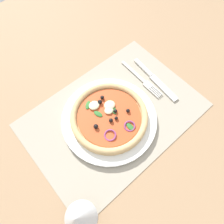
% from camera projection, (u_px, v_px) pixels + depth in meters
% --- Properties ---
extents(ground_plane, '(1.90, 1.40, 0.02)m').
position_uv_depth(ground_plane, '(114.00, 116.00, 0.62)').
color(ground_plane, '#9E7A56').
extents(placemat, '(0.51, 0.35, 0.00)m').
position_uv_depth(placemat, '(114.00, 114.00, 0.61)').
color(placemat, '#A39984').
rests_on(placemat, ground_plane).
extents(plate, '(0.28, 0.28, 0.01)m').
position_uv_depth(plate, '(109.00, 119.00, 0.59)').
color(plate, silver).
rests_on(plate, placemat).
extents(pizza, '(0.22, 0.22, 0.03)m').
position_uv_depth(pizza, '(109.00, 116.00, 0.57)').
color(pizza, tan).
rests_on(pizza, plate).
extents(fork, '(0.02, 0.18, 0.00)m').
position_uv_depth(fork, '(143.00, 80.00, 0.66)').
color(fork, silver).
rests_on(fork, placemat).
extents(knife, '(0.03, 0.20, 0.01)m').
position_uv_depth(knife, '(155.00, 79.00, 0.66)').
color(knife, silver).
rests_on(knife, placemat).
extents(wine_glass, '(0.07, 0.07, 0.15)m').
position_uv_depth(wine_glass, '(78.00, 218.00, 0.39)').
color(wine_glass, silver).
rests_on(wine_glass, ground_plane).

